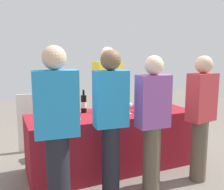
{
  "coord_description": "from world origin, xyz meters",
  "views": [
    {
      "loc": [
        -1.37,
        -3.1,
        1.59
      ],
      "look_at": [
        0.0,
        0.0,
        1.04
      ],
      "focal_mm": 40.74,
      "sensor_mm": 36.0,
      "label": 1
    }
  ],
  "objects_px": {
    "wine_bottle_3": "(139,100)",
    "wine_glass_4": "(164,103)",
    "wine_glass_0": "(62,115)",
    "guest_3": "(201,114)",
    "wine_glass_1": "(78,112)",
    "ice_bucket": "(156,103)",
    "wine_bottle_1": "(106,103)",
    "guest_0": "(57,128)",
    "wine_bottle_0": "(84,104)",
    "wine_bottle_2": "(120,102)",
    "server_pouring": "(108,96)",
    "wine_glass_3": "(139,104)",
    "menu_board": "(38,123)",
    "guest_1": "(111,118)",
    "guest_2": "(153,120)",
    "wine_glass_2": "(130,106)",
    "wine_bottle_4": "(158,99)"
  },
  "relations": [
    {
      "from": "wine_bottle_2",
      "to": "guest_1",
      "type": "height_order",
      "value": "guest_1"
    },
    {
      "from": "wine_bottle_3",
      "to": "wine_glass_0",
      "type": "bearing_deg",
      "value": -163.68
    },
    {
      "from": "wine_bottle_1",
      "to": "guest_0",
      "type": "bearing_deg",
      "value": -134.26
    },
    {
      "from": "wine_glass_1",
      "to": "ice_bucket",
      "type": "distance_m",
      "value": 1.22
    },
    {
      "from": "wine_glass_4",
      "to": "guest_3",
      "type": "height_order",
      "value": "guest_3"
    },
    {
      "from": "wine_bottle_3",
      "to": "wine_glass_4",
      "type": "bearing_deg",
      "value": -41.6
    },
    {
      "from": "wine_bottle_0",
      "to": "wine_glass_0",
      "type": "xyz_separation_m",
      "value": [
        -0.39,
        -0.41,
        -0.03
      ]
    },
    {
      "from": "wine_bottle_1",
      "to": "wine_glass_0",
      "type": "height_order",
      "value": "wine_bottle_1"
    },
    {
      "from": "wine_bottle_2",
      "to": "wine_glass_1",
      "type": "bearing_deg",
      "value": -156.26
    },
    {
      "from": "menu_board",
      "to": "wine_glass_4",
      "type": "bearing_deg",
      "value": -24.22
    },
    {
      "from": "wine_bottle_2",
      "to": "guest_3",
      "type": "height_order",
      "value": "guest_3"
    },
    {
      "from": "wine_glass_3",
      "to": "ice_bucket",
      "type": "distance_m",
      "value": 0.33
    },
    {
      "from": "wine_bottle_1",
      "to": "guest_3",
      "type": "bearing_deg",
      "value": -46.05
    },
    {
      "from": "wine_glass_1",
      "to": "menu_board",
      "type": "xyz_separation_m",
      "value": [
        -0.34,
        1.2,
        -0.4
      ]
    },
    {
      "from": "ice_bucket",
      "to": "guest_0",
      "type": "bearing_deg",
      "value": -154.89
    },
    {
      "from": "wine_bottle_2",
      "to": "wine_bottle_0",
      "type": "bearing_deg",
      "value": 178.99
    },
    {
      "from": "wine_glass_3",
      "to": "menu_board",
      "type": "height_order",
      "value": "menu_board"
    },
    {
      "from": "wine_glass_0",
      "to": "guest_1",
      "type": "xyz_separation_m",
      "value": [
        0.43,
        -0.43,
        0.02
      ]
    },
    {
      "from": "wine_bottle_1",
      "to": "ice_bucket",
      "type": "xyz_separation_m",
      "value": [
        0.72,
        -0.16,
        -0.04
      ]
    },
    {
      "from": "wine_bottle_4",
      "to": "guest_1",
      "type": "distance_m",
      "value": 1.33
    },
    {
      "from": "wine_bottle_3",
      "to": "wine_bottle_4",
      "type": "distance_m",
      "value": 0.31
    },
    {
      "from": "wine_bottle_3",
      "to": "wine_glass_1",
      "type": "distance_m",
      "value": 1.07
    },
    {
      "from": "wine_bottle_0",
      "to": "wine_bottle_3",
      "type": "xyz_separation_m",
      "value": [
        0.85,
        -0.04,
        -0.01
      ]
    },
    {
      "from": "wine_glass_1",
      "to": "wine_glass_3",
      "type": "bearing_deg",
      "value": 3.25
    },
    {
      "from": "wine_glass_1",
      "to": "wine_glass_4",
      "type": "bearing_deg",
      "value": 1.96
    },
    {
      "from": "wine_glass_2",
      "to": "menu_board",
      "type": "relative_size",
      "value": 0.16
    },
    {
      "from": "wine_bottle_0",
      "to": "ice_bucket",
      "type": "xyz_separation_m",
      "value": [
        1.04,
        -0.21,
        -0.04
      ]
    },
    {
      "from": "guest_0",
      "to": "guest_3",
      "type": "height_order",
      "value": "guest_0"
    },
    {
      "from": "wine_glass_0",
      "to": "wine_bottle_1",
      "type": "bearing_deg",
      "value": 26.46
    },
    {
      "from": "wine_glass_2",
      "to": "guest_0",
      "type": "bearing_deg",
      "value": -149.86
    },
    {
      "from": "guest_1",
      "to": "guest_2",
      "type": "height_order",
      "value": "guest_1"
    },
    {
      "from": "wine_bottle_0",
      "to": "wine_bottle_2",
      "type": "xyz_separation_m",
      "value": [
        0.55,
        -0.01,
        -0.01
      ]
    },
    {
      "from": "wine_bottle_1",
      "to": "wine_glass_0",
      "type": "bearing_deg",
      "value": -153.54
    },
    {
      "from": "menu_board",
      "to": "wine_glass_3",
      "type": "bearing_deg",
      "value": -32.2
    },
    {
      "from": "wine_bottle_2",
      "to": "server_pouring",
      "type": "bearing_deg",
      "value": 91.45
    },
    {
      "from": "wine_bottle_1",
      "to": "server_pouring",
      "type": "bearing_deg",
      "value": 65.15
    },
    {
      "from": "guest_2",
      "to": "wine_glass_3",
      "type": "bearing_deg",
      "value": 74.23
    },
    {
      "from": "wine_bottle_0",
      "to": "wine_glass_3",
      "type": "xyz_separation_m",
      "value": [
        0.71,
        -0.28,
        -0.02
      ]
    },
    {
      "from": "wine_bottle_3",
      "to": "wine_glass_4",
      "type": "xyz_separation_m",
      "value": [
        0.27,
        -0.24,
        -0.02
      ]
    },
    {
      "from": "guest_0",
      "to": "guest_3",
      "type": "distance_m",
      "value": 1.76
    },
    {
      "from": "ice_bucket",
      "to": "guest_2",
      "type": "height_order",
      "value": "guest_2"
    },
    {
      "from": "wine_glass_0",
      "to": "guest_3",
      "type": "distance_m",
      "value": 1.68
    },
    {
      "from": "wine_glass_1",
      "to": "ice_bucket",
      "type": "bearing_deg",
      "value": 5.7
    },
    {
      "from": "wine_glass_3",
      "to": "guest_3",
      "type": "xyz_separation_m",
      "value": [
        0.48,
        -0.68,
        -0.03
      ]
    },
    {
      "from": "wine_bottle_2",
      "to": "wine_bottle_3",
      "type": "bearing_deg",
      "value": -6.02
    },
    {
      "from": "wine_glass_4",
      "to": "guest_1",
      "type": "bearing_deg",
      "value": -152.93
    },
    {
      "from": "guest_1",
      "to": "guest_0",
      "type": "bearing_deg",
      "value": -163.41
    },
    {
      "from": "wine_glass_0",
      "to": "guest_1",
      "type": "distance_m",
      "value": 0.61
    },
    {
      "from": "wine_bottle_1",
      "to": "wine_glass_4",
      "type": "height_order",
      "value": "wine_bottle_1"
    },
    {
      "from": "wine_glass_0",
      "to": "wine_glass_3",
      "type": "relative_size",
      "value": 0.9
    }
  ]
}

